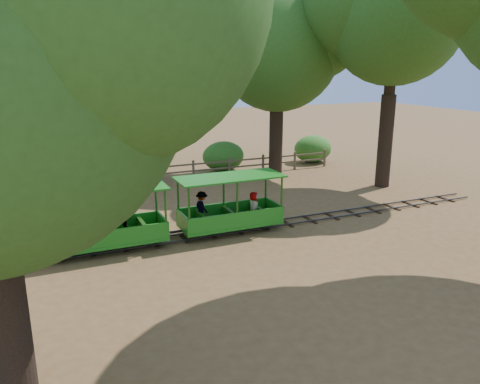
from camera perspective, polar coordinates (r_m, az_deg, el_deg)
name	(u,v)px	position (r m, az deg, el deg)	size (l,w,h in m)	color
ground	(237,231)	(16.79, -0.31, -4.75)	(90.00, 90.00, 0.00)	brown
track	(237,229)	(16.76, -0.31, -4.53)	(22.00, 1.00, 0.10)	#3F3D3A
carriage_front	(106,227)	(15.40, -15.97, -4.10)	(3.72, 1.52, 1.93)	#1E7C1B
carriage_rear	(228,211)	(16.42, -1.50, -2.31)	(3.72, 1.52, 1.93)	#1E7C1B
oak_nc	(120,36)	(24.45, -14.46, 17.98)	(7.63, 6.72, 9.83)	#2D2116
oak_ne	(277,41)	(25.01, 4.47, 17.86)	(8.06, 7.10, 9.78)	#2D2116
oak_e	(394,9)	(23.36, 18.31, 20.42)	(7.66, 6.74, 10.89)	#2D2116
fence	(175,170)	(23.89, -7.98, 2.65)	(18.10, 0.10, 1.00)	brown
shrub_west	(98,168)	(24.44, -16.94, 2.80)	(2.13, 1.64, 1.48)	#2D6B1E
shrub_mid_w	(125,160)	(24.57, -13.85, 3.78)	(2.98, 2.29, 2.06)	#2D6B1E
shrub_mid_e	(223,156)	(26.05, -2.04, 4.39)	(2.38, 1.83, 1.65)	#2D6B1E
shrub_east	(313,149)	(28.68, 8.86, 5.22)	(2.37, 1.82, 1.64)	#2D6B1E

